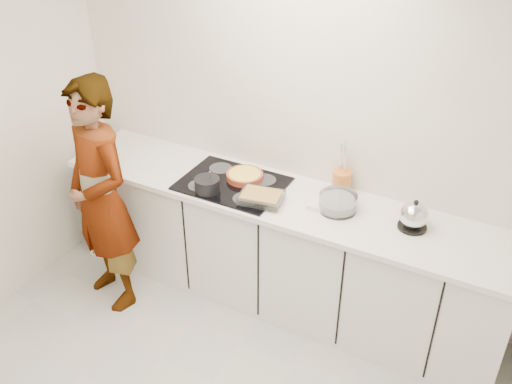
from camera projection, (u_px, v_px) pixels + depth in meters
The scene contains 12 objects.
wall_back at pixel (300, 126), 3.93m from camera, with size 3.60×0.00×2.60m, color white.
base_cabinets at pixel (277, 251), 4.15m from camera, with size 3.20×0.58×0.87m, color white.
countertop at pixel (278, 198), 3.91m from camera, with size 3.24×0.64×0.04m, color white.
hob at pixel (232, 184), 4.02m from camera, with size 0.72×0.54×0.01m, color black.
tart_dish at pixel (245, 176), 4.05m from camera, with size 0.33×0.33×0.04m.
saucepan at pixel (207, 185), 3.90m from camera, with size 0.19×0.19×0.17m.
baking_dish at pixel (261, 197), 3.80m from camera, with size 0.32×0.26×0.06m.
mixing_bowl at pixel (338, 203), 3.72m from camera, with size 0.30×0.30×0.12m.
tea_towel at pixel (325, 206), 3.76m from camera, with size 0.21×0.16×0.03m, color white.
kettle at pixel (414, 216), 3.53m from camera, with size 0.22×0.22×0.21m.
utensil_crock at pixel (342, 182), 3.89m from camera, with size 0.13×0.13×0.16m, color orange.
cook at pixel (101, 198), 3.93m from camera, with size 0.64×0.42×1.75m, color white.
Camera 1 is at (1.41, -1.70, 2.99)m, focal length 40.00 mm.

